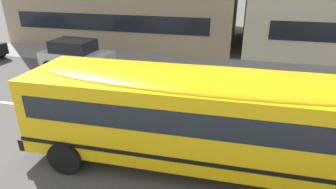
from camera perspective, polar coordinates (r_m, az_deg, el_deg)
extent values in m
plane|color=#54514F|center=(9.78, 15.01, -7.66)|extent=(400.00, 400.00, 0.00)
cube|color=gray|center=(16.62, 15.34, 5.43)|extent=(120.00, 3.00, 0.01)
cube|color=silver|center=(9.78, 15.01, -7.65)|extent=(110.00, 0.16, 0.01)
cube|color=yellow|center=(7.32, 10.83, -4.86)|extent=(10.37, 2.62, 2.06)
cube|color=black|center=(9.41, -23.44, -5.75)|extent=(0.25, 2.35, 0.34)
cube|color=black|center=(7.16, 11.06, -2.25)|extent=(9.76, 2.65, 0.60)
cube|color=black|center=(7.63, 10.49, -8.90)|extent=(10.39, 2.65, 0.11)
ellipsoid|color=yellow|center=(6.90, 11.48, 2.70)|extent=(9.96, 2.42, 0.34)
cylinder|color=black|center=(9.71, -13.03, -4.48)|extent=(0.94, 0.29, 0.94)
cylinder|color=black|center=(8.00, -20.27, -12.05)|extent=(0.94, 0.29, 0.94)
cylinder|color=black|center=(20.92, -31.04, 7.37)|extent=(0.61, 0.21, 0.60)
cube|color=silver|center=(16.36, -18.14, 7.18)|extent=(3.99, 1.92, 0.70)
cube|color=black|center=(16.29, -18.87, 9.46)|extent=(2.29, 1.69, 0.64)
cylinder|color=black|center=(16.44, -12.57, 6.59)|extent=(0.61, 0.21, 0.60)
cylinder|color=black|center=(15.07, -15.75, 4.72)|extent=(0.61, 0.21, 0.60)
cylinder|color=black|center=(17.87, -19.88, 7.09)|extent=(0.61, 0.21, 0.60)
cylinder|color=black|center=(16.62, -23.33, 5.39)|extent=(0.61, 0.21, 0.60)
cube|color=black|center=(19.66, -12.45, 14.18)|extent=(13.83, 0.04, 1.10)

